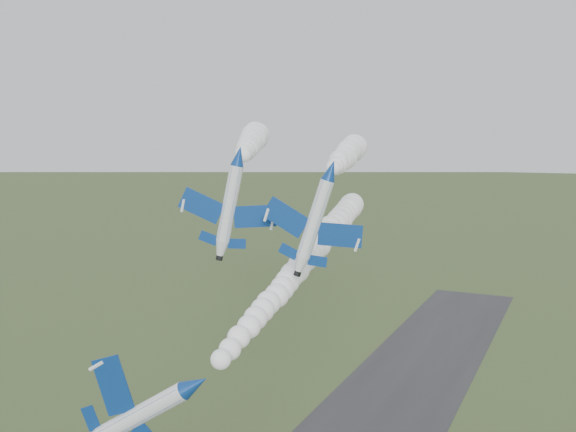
% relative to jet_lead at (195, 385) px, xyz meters
% --- Properties ---
extents(jet_lead, '(6.22, 13.21, 9.34)m').
position_rel_jet_lead_xyz_m(jet_lead, '(0.00, 0.00, 0.00)').
color(jet_lead, white).
extents(smoke_trail_jet_lead, '(20.05, 78.13, 4.52)m').
position_rel_jet_lead_xyz_m(smoke_trail_jet_lead, '(-8.01, 42.25, 3.27)').
color(smoke_trail_jet_lead, white).
extents(jet_pair_left, '(11.47, 13.36, 3.96)m').
position_rel_jet_lead_xyz_m(jet_pair_left, '(-10.84, 26.34, 17.05)').
color(jet_pair_left, white).
extents(smoke_trail_jet_pair_left, '(35.98, 70.94, 5.72)m').
position_rel_jet_lead_xyz_m(smoke_trail_jet_pair_left, '(-28.94, 63.12, 18.62)').
color(smoke_trail_jet_pair_left, white).
extents(jet_pair_right, '(11.27, 13.67, 4.47)m').
position_rel_jet_lead_xyz_m(jet_pair_right, '(0.74, 26.76, 15.56)').
color(jet_pair_right, white).
extents(smoke_trail_jet_pair_right, '(25.68, 64.43, 5.09)m').
position_rel_jet_lead_xyz_m(smoke_trail_jet_pair_right, '(-10.08, 61.89, 16.50)').
color(smoke_trail_jet_pair_right, white).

